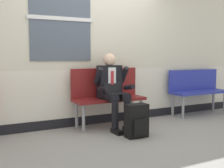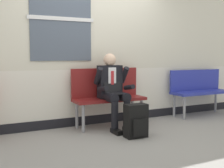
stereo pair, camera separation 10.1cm
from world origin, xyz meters
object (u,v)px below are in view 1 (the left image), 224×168
object	(u,v)px
bench_with_person	(107,93)
bench_empty	(197,88)
backpack	(137,121)
person_seated	(113,89)

from	to	relation	value
bench_with_person	bench_empty	world-z (taller)	bench_with_person
backpack	person_seated	bearing A→B (deg)	95.30
person_seated	bench_with_person	bearing A→B (deg)	90.00
bench_with_person	bench_empty	bearing A→B (deg)	-0.19
bench_with_person	person_seated	bearing A→B (deg)	-90.00
bench_with_person	backpack	xyz separation A→B (m)	(0.06, -0.84, -0.33)
bench_with_person	backpack	size ratio (longest dim) A/B	2.49
bench_with_person	bench_empty	xyz separation A→B (m)	(2.06, -0.01, -0.03)
person_seated	bench_empty	bearing A→B (deg)	5.54
backpack	bench_with_person	bearing A→B (deg)	94.00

